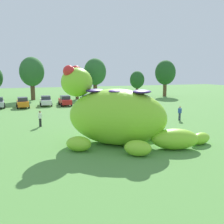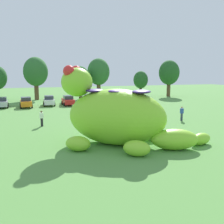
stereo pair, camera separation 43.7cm
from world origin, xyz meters
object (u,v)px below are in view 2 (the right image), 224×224
Objects in this scene: car_black at (89,99)px; spectator_by_cars at (182,114)px; car_red at (68,100)px; spectator_near_inflatable at (42,119)px; giant_inflatable_creature at (116,116)px; car_silver at (2,102)px; car_orange at (26,102)px; spectator_far_side at (113,111)px; spectator_wandering at (115,111)px; car_white at (49,101)px; spectator_mid_field at (128,109)px.

car_black reaches higher than spectator_by_cars.
car_red is 2.40× the size of spectator_near_inflatable.
car_silver is at bearing 111.68° from giant_inflatable_creature.
spectator_far_side is (10.53, -13.46, -0.01)m from car_orange.
spectator_near_inflatable is 9.72m from spectator_wandering.
spectator_near_inflatable is (-5.59, -16.36, -0.01)m from car_red.
giant_inflatable_creature reaches higher than car_silver.
car_black is at bearing -0.58° from car_silver.
spectator_near_inflatable is at bearing -97.90° from car_white.
car_silver is at bearing 135.08° from spectator_wandering.
car_orange and car_red have the same top height.
spectator_mid_field and spectator_far_side have the same top height.
giant_inflatable_creature is 26.34m from car_white.
car_white is 3.30m from car_red.
car_red reaches higher than spectator_wandering.
giant_inflatable_creature reaches higher than spectator_wandering.
car_white is at bearing 82.10° from spectator_near_inflatable.
car_orange is 16.06m from spectator_near_inflatable.
spectator_by_cars is (4.43, -6.04, 0.00)m from spectator_mid_field.
car_orange reaches higher than spectator_by_cars.
car_silver reaches higher than spectator_by_cars.
car_white is (3.82, 1.17, 0.00)m from car_orange.
car_red and car_black have the same top height.
car_orange is at bearing 95.14° from spectator_near_inflatable.
spectator_mid_field is 7.49m from spectator_by_cars.
spectator_wandering is (3.79, -13.78, -0.01)m from car_red.
car_black is 2.51× the size of spectator_by_cars.
car_red reaches higher than spectator_near_inflatable.
spectator_far_side is (-2.57, -1.25, 0.00)m from spectator_mid_field.
giant_inflatable_creature is 25.89m from car_orange.
car_black is (14.64, -0.15, 0.00)m from car_silver.
car_white is at bearing 124.74° from spectator_mid_field.
car_silver is at bearing 179.42° from car_black.
spectator_wandering is 1.00× the size of spectator_far_side.
spectator_far_side is at bearing -51.96° from car_orange.
spectator_far_side is at bearing -170.83° from spectator_wandering.
car_orange is at bearing -163.03° from car_white.
spectator_by_cars is at bearing 31.71° from giant_inflatable_creature.
spectator_wandering and spectator_far_side have the same top height.
car_red is (7.03, 0.37, 0.00)m from car_orange.
car_black is 2.51× the size of spectator_wandering.
car_silver is 2.43× the size of spectator_wandering.
car_orange is 0.97× the size of car_black.
car_red is (10.74, -0.71, 0.00)m from car_silver.
spectator_by_cars is at bearing -8.00° from spectator_near_inflatable.
spectator_by_cars is at bearing -70.99° from car_black.
car_red is 17.29m from spectator_near_inflatable.
giant_inflatable_creature reaches higher than spectator_mid_field.
spectator_near_inflatable is at bearing -164.61° from spectator_wandering.
car_orange is 2.43× the size of spectator_mid_field.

